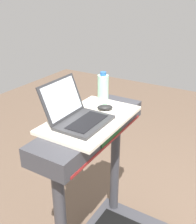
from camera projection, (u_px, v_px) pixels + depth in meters
The scene contains 4 objects.
desk_board at pixel (91, 119), 1.62m from camera, with size 0.63×0.39×0.02m, color beige.
laptop at pixel (77, 114), 1.55m from camera, with size 0.32×0.32×0.23m.
computer_mouse at pixel (105, 107), 1.72m from camera, with size 0.06×0.10×0.03m, color black.
water_bottle at pixel (103, 89), 1.79m from camera, with size 0.07×0.07×0.22m.
Camera 1 is at (-1.23, -0.09, 1.84)m, focal length 43.27 mm.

